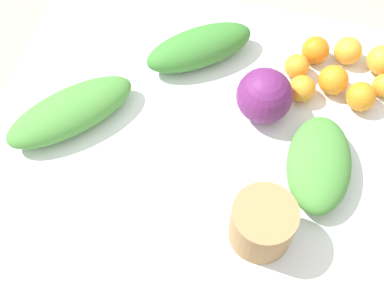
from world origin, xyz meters
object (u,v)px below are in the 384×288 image
object	(u,v)px
cabbage_purple	(264,96)
orange_2	(348,51)
paper_bag	(262,224)
orange_5	(382,60)
orange_7	(302,89)
greens_bunch_chard	(71,111)
greens_bunch_kale	(319,164)
orange_6	(315,50)
orange_0	(333,80)
greens_bunch_scallion	(199,47)
orange_4	(297,66)
orange_3	(361,97)
orange_1	(384,86)

from	to	relation	value
cabbage_purple	orange_2	xyz separation A→B (m)	(0.20, 0.24, -0.03)
cabbage_purple	paper_bag	distance (m)	0.35
orange_5	cabbage_purple	bearing A→B (deg)	-142.37
cabbage_purple	orange_2	size ratio (longest dim) A/B	1.88
cabbage_purple	orange_7	bearing A→B (deg)	38.82
greens_bunch_chard	greens_bunch_kale	distance (m)	0.65
greens_bunch_kale	orange_6	xyz separation A→B (m)	(-0.06, 0.36, -0.01)
greens_bunch_chard	orange_6	bearing A→B (deg)	32.15
cabbage_purple	orange_0	world-z (taller)	cabbage_purple
orange_0	cabbage_purple	bearing A→B (deg)	-144.41
greens_bunch_scallion	greens_bunch_chard	world-z (taller)	greens_bunch_scallion
orange_4	orange_6	size ratio (longest dim) A/B	0.89
greens_bunch_scallion	greens_bunch_kale	bearing A→B (deg)	-36.59
orange_0	orange_7	distance (m)	0.09
paper_bag	greens_bunch_kale	xyz separation A→B (m)	(0.11, 0.20, -0.02)
cabbage_purple	orange_3	bearing A→B (deg)	19.20
orange_0	orange_6	world-z (taller)	orange_0
orange_1	orange_5	world-z (taller)	orange_5
orange_3	orange_4	distance (m)	0.19
orange_1	orange_5	size ratio (longest dim) A/B	0.79
greens_bunch_scallion	greens_bunch_kale	world-z (taller)	greens_bunch_scallion
orange_2	greens_bunch_chard	bearing A→B (deg)	-150.01
paper_bag	orange_4	distance (m)	0.50
greens_bunch_kale	orange_7	world-z (taller)	greens_bunch_kale
greens_bunch_kale	orange_2	xyz separation A→B (m)	(0.03, 0.38, -0.01)
orange_4	orange_7	xyz separation A→B (m)	(0.03, -0.07, 0.00)
greens_bunch_scallion	orange_6	xyz separation A→B (m)	(0.32, 0.08, -0.01)
greens_bunch_kale	orange_4	world-z (taller)	greens_bunch_kale
paper_bag	orange_7	xyz separation A→B (m)	(0.03, 0.42, -0.03)
greens_bunch_chard	orange_5	xyz separation A→B (m)	(0.78, 0.38, -0.00)
greens_bunch_scallion	orange_4	world-z (taller)	greens_bunch_scallion
cabbage_purple	orange_2	bearing A→B (deg)	50.00
orange_3	orange_6	size ratio (longest dim) A/B	1.02
cabbage_purple	orange_6	distance (m)	0.24
orange_6	orange_3	bearing A→B (deg)	-42.24
orange_2	orange_5	xyz separation A→B (m)	(0.09, -0.01, 0.00)
paper_bag	greens_bunch_kale	size ratio (longest dim) A/B	0.54
orange_0	greens_bunch_scallion	bearing A→B (deg)	178.34
orange_2	orange_5	size ratio (longest dim) A/B	0.95
greens_bunch_kale	orange_2	distance (m)	0.38
greens_bunch_scallion	orange_5	bearing A→B (deg)	10.41
cabbage_purple	orange_0	bearing A→B (deg)	35.59
greens_bunch_kale	orange_6	distance (m)	0.37
greens_bunch_scallion	orange_2	size ratio (longest dim) A/B	4.01
paper_bag	orange_0	world-z (taller)	paper_bag
greens_bunch_scallion	orange_0	xyz separation A→B (m)	(0.38, -0.01, -0.01)
cabbage_purple	greens_bunch_kale	world-z (taller)	cabbage_purple
greens_bunch_scallion	orange_7	world-z (taller)	greens_bunch_scallion
greens_bunch_kale	orange_3	xyz separation A→B (m)	(0.08, 0.23, -0.01)
orange_3	orange_4	size ratio (longest dim) A/B	1.15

